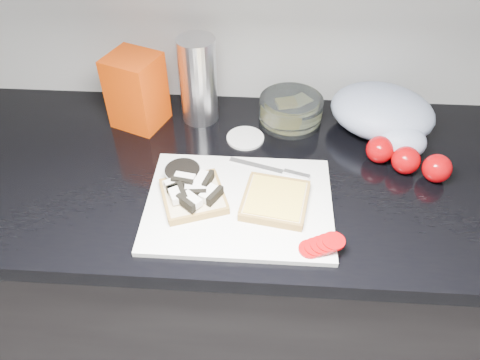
# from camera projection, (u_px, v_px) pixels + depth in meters

# --- Properties ---
(base_cabinet) EXTENTS (3.50, 0.60, 0.86)m
(base_cabinet) POSITION_uv_depth(u_px,v_px,m) (270.00, 283.00, 1.43)
(base_cabinet) COLOR black
(base_cabinet) RESTS_ON ground
(countertop) EXTENTS (3.50, 0.64, 0.04)m
(countertop) POSITION_uv_depth(u_px,v_px,m) (278.00, 176.00, 1.12)
(countertop) COLOR black
(countertop) RESTS_ON base_cabinet
(cutting_board) EXTENTS (0.40, 0.30, 0.01)m
(cutting_board) POSITION_uv_depth(u_px,v_px,m) (239.00, 204.00, 1.01)
(cutting_board) COLOR white
(cutting_board) RESTS_ON countertop
(bread_left) EXTENTS (0.17, 0.17, 0.04)m
(bread_left) POSITION_uv_depth(u_px,v_px,m) (193.00, 194.00, 1.01)
(bread_left) COLOR beige
(bread_left) RESTS_ON cutting_board
(bread_right) EXTENTS (0.16, 0.16, 0.02)m
(bread_right) POSITION_uv_depth(u_px,v_px,m) (275.00, 200.00, 1.00)
(bread_right) COLOR beige
(bread_right) RESTS_ON cutting_board
(tomato_slices) EXTENTS (0.10, 0.07, 0.02)m
(tomato_slices) POSITION_uv_depth(u_px,v_px,m) (322.00, 245.00, 0.91)
(tomato_slices) COLOR #A70307
(tomato_slices) RESTS_ON cutting_board
(knife) EXTENTS (0.19, 0.07, 0.01)m
(knife) POSITION_uv_depth(u_px,v_px,m) (279.00, 171.00, 1.08)
(knife) COLOR silver
(knife) RESTS_ON cutting_board
(seed_tub) EXTENTS (0.08, 0.08, 0.04)m
(seed_tub) POSITION_uv_depth(u_px,v_px,m) (183.00, 175.00, 1.05)
(seed_tub) COLOR gray
(seed_tub) RESTS_ON countertop
(tub_lid) EXTENTS (0.12, 0.12, 0.01)m
(tub_lid) POSITION_uv_depth(u_px,v_px,m) (245.00, 138.00, 1.18)
(tub_lid) COLOR white
(tub_lid) RESTS_ON countertop
(glass_bowl) EXTENTS (0.16, 0.16, 0.07)m
(glass_bowl) POSITION_uv_depth(u_px,v_px,m) (291.00, 111.00, 1.22)
(glass_bowl) COLOR silver
(glass_bowl) RESTS_ON countertop
(bread_bag) EXTENTS (0.15, 0.15, 0.19)m
(bread_bag) POSITION_uv_depth(u_px,v_px,m) (137.00, 91.00, 1.18)
(bread_bag) COLOR #DE4B03
(bread_bag) RESTS_ON countertop
(steel_canister) EXTENTS (0.09, 0.09, 0.23)m
(steel_canister) POSITION_uv_depth(u_px,v_px,m) (198.00, 81.00, 1.18)
(steel_canister) COLOR silver
(steel_canister) RESTS_ON countertop
(grocery_bag) EXTENTS (0.32, 0.31, 0.11)m
(grocery_bag) POSITION_uv_depth(u_px,v_px,m) (384.00, 115.00, 1.17)
(grocery_bag) COLOR #ADBBD5
(grocery_bag) RESTS_ON countertop
(whole_tomatoes) EXTENTS (0.18, 0.12, 0.07)m
(whole_tomatoes) POSITION_uv_depth(u_px,v_px,m) (407.00, 159.00, 1.08)
(whole_tomatoes) COLOR #A70307
(whole_tomatoes) RESTS_ON countertop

